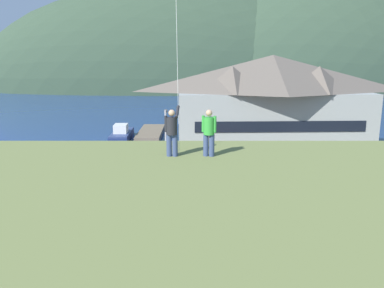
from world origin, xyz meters
The scene contains 17 objects.
ground_plane centered at (0.00, 0.00, 0.00)m, with size 600.00×600.00×0.00m, color #66604C.
parking_lot_pad centered at (0.00, 5.00, 0.05)m, with size 40.00×20.00×0.10m, color gray.
bay_water centered at (0.00, 60.00, 0.01)m, with size 360.00×84.00×0.03m, color navy.
far_hill_west_ridge centered at (-4.98, 116.97, 0.00)m, with size 141.56×52.64×71.71m, color #334733.
far_hill_east_peak centered at (44.62, 116.18, 0.00)m, with size 107.92×54.68×71.50m, color #334733.
harbor_lodge centered at (10.08, 21.05, 5.81)m, with size 21.93×10.36×10.91m.
wharf_dock centered at (-4.44, 31.83, 0.35)m, with size 3.20×10.73×0.70m.
moored_boat_wharfside centered at (-7.98, 28.79, 0.72)m, with size 2.61×7.53×2.16m.
parked_car_front_row_red centered at (8.09, 1.48, 1.06)m, with size 4.28×2.20×1.82m.
parked_car_back_row_right centered at (-9.17, 5.62, 1.06)m, with size 4.34×2.34×1.82m.
parked_car_front_row_end centered at (-5.48, 0.62, 1.06)m, with size 4.26×2.17×1.82m.
parked_car_front_row_silver centered at (0.14, 5.63, 1.06)m, with size 4.21×2.07×1.82m.
parked_car_mid_row_center centered at (6.22, 7.34, 1.06)m, with size 4.24×2.14×1.82m.
parked_car_corner_spot centered at (11.79, 6.99, 1.06)m, with size 4.21×2.07×1.82m.
parking_light_pole centered at (-0.85, 10.56, 3.74)m, with size 0.24×0.78×6.22m.
person_kite_flyer centered at (0.61, -7.15, 7.86)m, with size 0.56×0.64×1.86m.
person_companion centered at (1.97, -7.15, 7.85)m, with size 0.53×0.40×1.74m.
Camera 1 is at (1.35, -20.97, 10.43)m, focal length 35.84 mm.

